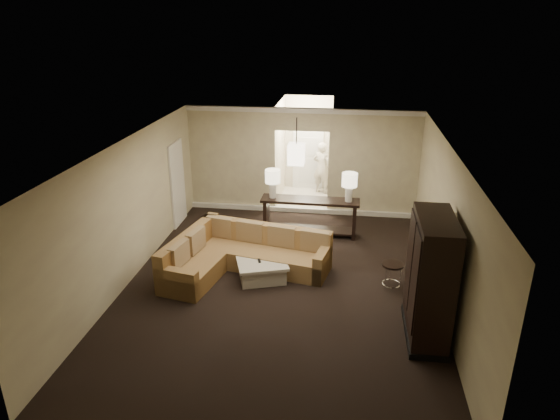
# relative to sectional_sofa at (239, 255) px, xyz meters

# --- Properties ---
(ground) EXTENTS (8.00, 8.00, 0.00)m
(ground) POSITION_rel_sectional_sofa_xyz_m (0.93, -0.53, -0.35)
(ground) COLOR black
(ground) RESTS_ON ground
(wall_back) EXTENTS (6.00, 0.04, 2.80)m
(wall_back) POSITION_rel_sectional_sofa_xyz_m (0.93, 3.47, 1.05)
(wall_back) COLOR beige
(wall_back) RESTS_ON ground
(wall_front) EXTENTS (6.00, 0.04, 2.80)m
(wall_front) POSITION_rel_sectional_sofa_xyz_m (0.93, -4.53, 1.05)
(wall_front) COLOR beige
(wall_front) RESTS_ON ground
(wall_left) EXTENTS (0.04, 8.00, 2.80)m
(wall_left) POSITION_rel_sectional_sofa_xyz_m (-2.07, -0.53, 1.05)
(wall_left) COLOR beige
(wall_left) RESTS_ON ground
(wall_right) EXTENTS (0.04, 8.00, 2.80)m
(wall_right) POSITION_rel_sectional_sofa_xyz_m (3.93, -0.53, 1.05)
(wall_right) COLOR beige
(wall_right) RESTS_ON ground
(ceiling) EXTENTS (6.00, 8.00, 0.02)m
(ceiling) POSITION_rel_sectional_sofa_xyz_m (0.93, -0.53, 2.45)
(ceiling) COLOR white
(ceiling) RESTS_ON wall_back
(crown_molding) EXTENTS (6.00, 0.10, 0.12)m
(crown_molding) POSITION_rel_sectional_sofa_xyz_m (0.93, 3.42, 2.38)
(crown_molding) COLOR white
(crown_molding) RESTS_ON wall_back
(baseboard) EXTENTS (6.00, 0.10, 0.12)m
(baseboard) POSITION_rel_sectional_sofa_xyz_m (0.93, 3.42, -0.29)
(baseboard) COLOR white
(baseboard) RESTS_ON ground
(side_door) EXTENTS (0.05, 0.90, 2.10)m
(side_door) POSITION_rel_sectional_sofa_xyz_m (-2.04, 2.27, 0.70)
(side_door) COLOR white
(side_door) RESTS_ON ground
(foyer) EXTENTS (1.44, 2.02, 2.80)m
(foyer) POSITION_rel_sectional_sofa_xyz_m (0.93, 4.82, 0.96)
(foyer) COLOR silver
(foyer) RESTS_ON ground
(sectional_sofa) EXTENTS (3.27, 2.44, 0.87)m
(sectional_sofa) POSITION_rel_sectional_sofa_xyz_m (0.00, 0.00, 0.00)
(sectional_sofa) COLOR brown
(sectional_sofa) RESTS_ON ground
(coffee_table) EXTENTS (1.23, 1.23, 0.41)m
(coffee_table) POSITION_rel_sectional_sofa_xyz_m (0.50, -0.21, -0.15)
(coffee_table) COLOR beige
(coffee_table) RESTS_ON ground
(console_table) EXTENTS (2.33, 0.55, 0.90)m
(console_table) POSITION_rel_sectional_sofa_xyz_m (1.29, 2.04, 0.19)
(console_table) COLOR black
(console_table) RESTS_ON ground
(armoire) EXTENTS (0.62, 1.46, 2.10)m
(armoire) POSITION_rel_sectional_sofa_xyz_m (3.52, -1.74, 0.66)
(armoire) COLOR black
(armoire) RESTS_ON ground
(drink_table) EXTENTS (0.43, 0.43, 0.54)m
(drink_table) POSITION_rel_sectional_sofa_xyz_m (3.08, -0.30, 0.04)
(drink_table) COLOR black
(drink_table) RESTS_ON ground
(table_lamp_left) EXTENTS (0.36, 0.36, 0.69)m
(table_lamp_left) POSITION_rel_sectional_sofa_xyz_m (0.39, 2.04, 1.01)
(table_lamp_left) COLOR silver
(table_lamp_left) RESTS_ON console_table
(table_lamp_right) EXTENTS (0.36, 0.36, 0.69)m
(table_lamp_right) POSITION_rel_sectional_sofa_xyz_m (2.19, 2.03, 1.01)
(table_lamp_right) COLOR silver
(table_lamp_right) RESTS_ON console_table
(pendant_light) EXTENTS (0.38, 0.38, 1.09)m
(pendant_light) POSITION_rel_sectional_sofa_xyz_m (0.93, 2.17, 1.61)
(pendant_light) COLOR black
(pendant_light) RESTS_ON ceiling
(person) EXTENTS (0.73, 0.62, 1.70)m
(person) POSITION_rel_sectional_sofa_xyz_m (1.38, 5.07, 0.50)
(person) COLOR beige
(person) RESTS_ON ground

